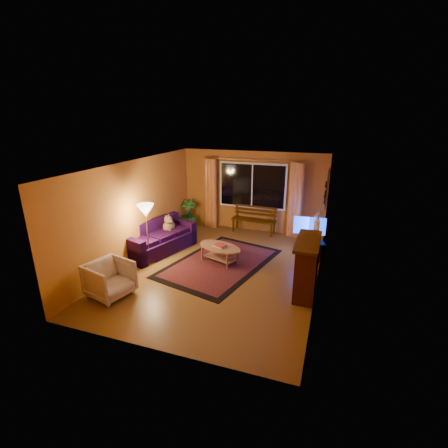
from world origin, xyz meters
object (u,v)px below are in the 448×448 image
(coffee_table, at_px, (220,254))
(tv_console, at_px, (312,245))
(bench, at_px, (253,226))
(floor_lamp, at_px, (148,235))
(sofa, at_px, (159,237))
(armchair, at_px, (110,278))

(coffee_table, relative_size, tv_console, 1.03)
(bench, height_order, tv_console, tv_console)
(bench, height_order, floor_lamp, floor_lamp)
(floor_lamp, bearing_deg, coffee_table, 22.32)
(bench, relative_size, sofa, 0.68)
(bench, xyz_separation_m, armchair, (-1.84, -4.61, 0.20))
(floor_lamp, bearing_deg, bench, 58.30)
(sofa, height_order, floor_lamp, floor_lamp)
(armchair, distance_m, coffee_table, 2.73)
(coffee_table, xyz_separation_m, tv_console, (2.13, 1.30, 0.03))
(bench, bearing_deg, tv_console, -26.13)
(floor_lamp, relative_size, coffee_table, 1.30)
(bench, bearing_deg, sofa, -127.46)
(sofa, relative_size, coffee_table, 1.72)
(bench, xyz_separation_m, coffee_table, (-0.26, -2.39, 0.01))
(bench, bearing_deg, floor_lamp, -117.64)
(sofa, xyz_separation_m, floor_lamp, (0.14, -0.77, 0.36))
(coffee_table, bearing_deg, tv_console, 31.34)
(bench, distance_m, floor_lamp, 3.63)
(floor_lamp, bearing_deg, tv_console, 27.62)
(sofa, xyz_separation_m, tv_console, (3.89, 1.20, -0.17))
(armchair, height_order, tv_console, armchair)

